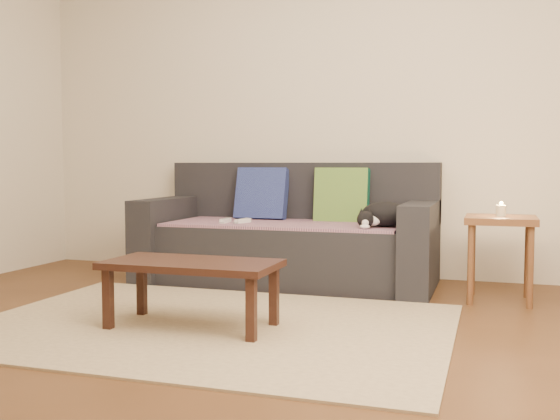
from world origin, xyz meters
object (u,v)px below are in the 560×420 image
(wii_remote_b, at_px, (243,221))
(coffee_table, at_px, (192,270))
(sofa, at_px, (289,239))
(wii_remote_a, at_px, (226,221))
(side_table, at_px, (501,231))
(cat, at_px, (384,215))

(wii_remote_b, distance_m, coffee_table, 1.30)
(sofa, height_order, wii_remote_b, sofa)
(sofa, relative_size, wii_remote_a, 14.00)
(wii_remote_a, distance_m, coffee_table, 1.31)
(sofa, bearing_deg, wii_remote_b, -142.81)
(coffee_table, bearing_deg, wii_remote_b, 99.50)
(wii_remote_b, xyz_separation_m, side_table, (1.74, -0.05, -0.02))
(cat, distance_m, wii_remote_a, 1.13)
(sofa, distance_m, wii_remote_a, 0.49)
(sofa, height_order, wii_remote_a, sofa)
(cat, relative_size, wii_remote_b, 2.65)
(cat, height_order, coffee_table, cat)
(wii_remote_b, height_order, coffee_table, wii_remote_b)
(cat, bearing_deg, wii_remote_b, 164.04)
(cat, distance_m, wii_remote_b, 1.00)
(wii_remote_b, bearing_deg, side_table, -74.78)
(side_table, relative_size, coffee_table, 0.60)
(sofa, bearing_deg, side_table, -10.05)
(cat, distance_m, side_table, 0.75)
(cat, xyz_separation_m, coffee_table, (-0.79, -1.29, -0.21))
(side_table, bearing_deg, cat, 175.86)
(coffee_table, bearing_deg, side_table, 38.90)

